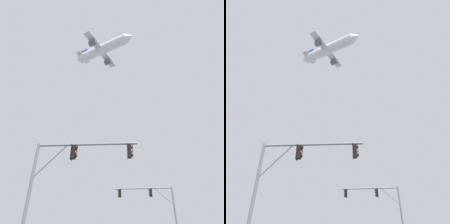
% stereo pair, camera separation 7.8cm
% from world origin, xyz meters
% --- Properties ---
extents(signal_pole_near, '(6.85, 0.63, 6.56)m').
position_xyz_m(signal_pole_near, '(-3.86, 7.65, 4.96)').
color(signal_pole_near, slate).
rests_on(signal_pole_near, ground).
extents(signal_pole_far, '(6.96, 1.07, 5.89)m').
position_xyz_m(signal_pole_far, '(3.43, 20.73, 4.50)').
color(signal_pole_far, slate).
rests_on(signal_pole_far, ground).
extents(airplane, '(18.91, 14.60, 5.51)m').
position_xyz_m(airplane, '(-4.59, 36.94, 48.51)').
color(airplane, white).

